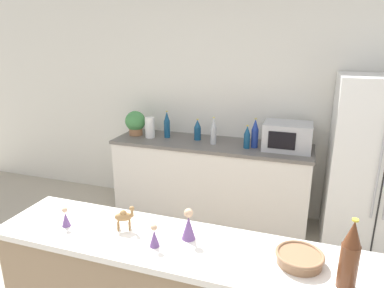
{
  "coord_description": "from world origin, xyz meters",
  "views": [
    {
      "loc": [
        0.66,
        -1.1,
        1.99
      ],
      "look_at": [
        -0.17,
        1.36,
        1.19
      ],
      "focal_mm": 32.0,
      "sensor_mm": 36.0,
      "label": 1
    }
  ],
  "objects_px": {
    "refrigerator": "(377,165)",
    "back_bottle_2": "(198,130)",
    "paper_towel_roll": "(150,127)",
    "back_bottle_4": "(167,125)",
    "microwave": "(287,136)",
    "wise_man_figurine_crimson": "(66,218)",
    "fruit_bowl": "(299,258)",
    "back_bottle_0": "(213,131)",
    "wise_man_figurine_purple": "(189,226)",
    "back_bottle_1": "(247,137)",
    "wise_man_figurine_blue": "(154,237)",
    "camel_figurine": "(124,216)",
    "potted_plant": "(135,122)",
    "back_bottle_3": "(255,134)",
    "wine_bottle": "(350,255)"
  },
  "relations": [
    {
      "from": "back_bottle_3",
      "to": "fruit_bowl",
      "type": "distance_m",
      "value": 2.1
    },
    {
      "from": "paper_towel_roll",
      "to": "wise_man_figurine_purple",
      "type": "bearing_deg",
      "value": -59.61
    },
    {
      "from": "wise_man_figurine_crimson",
      "to": "wise_man_figurine_purple",
      "type": "height_order",
      "value": "wise_man_figurine_purple"
    },
    {
      "from": "wise_man_figurine_blue",
      "to": "wise_man_figurine_crimson",
      "type": "distance_m",
      "value": 0.55
    },
    {
      "from": "microwave",
      "to": "wise_man_figurine_crimson",
      "type": "height_order",
      "value": "microwave"
    },
    {
      "from": "back_bottle_2",
      "to": "wise_man_figurine_blue",
      "type": "relative_size",
      "value": 1.98
    },
    {
      "from": "back_bottle_2",
      "to": "back_bottle_4",
      "type": "height_order",
      "value": "back_bottle_4"
    },
    {
      "from": "back_bottle_2",
      "to": "wise_man_figurine_purple",
      "type": "bearing_deg",
      "value": -73.45
    },
    {
      "from": "potted_plant",
      "to": "back_bottle_2",
      "type": "height_order",
      "value": "potted_plant"
    },
    {
      "from": "paper_towel_roll",
      "to": "fruit_bowl",
      "type": "relative_size",
      "value": 1.06
    },
    {
      "from": "potted_plant",
      "to": "fruit_bowl",
      "type": "height_order",
      "value": "potted_plant"
    },
    {
      "from": "back_bottle_4",
      "to": "camel_figurine",
      "type": "bearing_deg",
      "value": -73.42
    },
    {
      "from": "wise_man_figurine_purple",
      "to": "wine_bottle",
      "type": "bearing_deg",
      "value": -10.15
    },
    {
      "from": "back_bottle_0",
      "to": "camel_figurine",
      "type": "distance_m",
      "value": 2.0
    },
    {
      "from": "back_bottle_2",
      "to": "camel_figurine",
      "type": "height_order",
      "value": "back_bottle_2"
    },
    {
      "from": "back_bottle_3",
      "to": "wise_man_figurine_purple",
      "type": "relative_size",
      "value": 1.82
    },
    {
      "from": "potted_plant",
      "to": "wise_man_figurine_crimson",
      "type": "xyz_separation_m",
      "value": [
        0.69,
        -2.14,
        -0.01
      ]
    },
    {
      "from": "back_bottle_2",
      "to": "fruit_bowl",
      "type": "relative_size",
      "value": 1.08
    },
    {
      "from": "back_bottle_0",
      "to": "fruit_bowl",
      "type": "distance_m",
      "value": 2.23
    },
    {
      "from": "microwave",
      "to": "potted_plant",
      "type": "bearing_deg",
      "value": 179.9
    },
    {
      "from": "wise_man_figurine_blue",
      "to": "potted_plant",
      "type": "bearing_deg",
      "value": 119.78
    },
    {
      "from": "fruit_bowl",
      "to": "camel_figurine",
      "type": "relative_size",
      "value": 1.62
    },
    {
      "from": "paper_towel_roll",
      "to": "back_bottle_4",
      "type": "bearing_deg",
      "value": 19.06
    },
    {
      "from": "fruit_bowl",
      "to": "camel_figurine",
      "type": "bearing_deg",
      "value": 179.62
    },
    {
      "from": "microwave",
      "to": "wine_bottle",
      "type": "bearing_deg",
      "value": -80.08
    },
    {
      "from": "refrigerator",
      "to": "wise_man_figurine_crimson",
      "type": "bearing_deg",
      "value": -132.52
    },
    {
      "from": "wine_bottle",
      "to": "fruit_bowl",
      "type": "distance_m",
      "value": 0.25
    },
    {
      "from": "back_bottle_1",
      "to": "paper_towel_roll",
      "type": "bearing_deg",
      "value": 177.65
    },
    {
      "from": "refrigerator",
      "to": "fruit_bowl",
      "type": "xyz_separation_m",
      "value": [
        -0.65,
        -2.0,
        0.18
      ]
    },
    {
      "from": "paper_towel_roll",
      "to": "wise_man_figurine_crimson",
      "type": "xyz_separation_m",
      "value": [
        0.48,
        -2.09,
        0.02
      ]
    },
    {
      "from": "refrigerator",
      "to": "back_bottle_0",
      "type": "bearing_deg",
      "value": 179.75
    },
    {
      "from": "back_bottle_2",
      "to": "potted_plant",
      "type": "bearing_deg",
      "value": -177.49
    },
    {
      "from": "paper_towel_roll",
      "to": "back_bottle_1",
      "type": "distance_m",
      "value": 1.14
    },
    {
      "from": "refrigerator",
      "to": "microwave",
      "type": "distance_m",
      "value": 0.87
    },
    {
      "from": "refrigerator",
      "to": "back_bottle_2",
      "type": "bearing_deg",
      "value": 176.68
    },
    {
      "from": "fruit_bowl",
      "to": "wise_man_figurine_crimson",
      "type": "distance_m",
      "value": 1.25
    },
    {
      "from": "potted_plant",
      "to": "paper_towel_roll",
      "type": "relative_size",
      "value": 1.21
    },
    {
      "from": "back_bottle_0",
      "to": "camel_figurine",
      "type": "height_order",
      "value": "back_bottle_0"
    },
    {
      "from": "back_bottle_2",
      "to": "back_bottle_3",
      "type": "xyz_separation_m",
      "value": [
        0.66,
        -0.08,
        0.03
      ]
    },
    {
      "from": "back_bottle_4",
      "to": "wise_man_figurine_crimson",
      "type": "distance_m",
      "value": 2.18
    },
    {
      "from": "back_bottle_1",
      "to": "wise_man_figurine_crimson",
      "type": "xyz_separation_m",
      "value": [
        -0.65,
        -2.05,
        0.03
      ]
    },
    {
      "from": "microwave",
      "to": "back_bottle_0",
      "type": "height_order",
      "value": "back_bottle_0"
    },
    {
      "from": "back_bottle_0",
      "to": "back_bottle_1",
      "type": "bearing_deg",
      "value": -4.72
    },
    {
      "from": "microwave",
      "to": "back_bottle_1",
      "type": "distance_m",
      "value": 0.41
    },
    {
      "from": "back_bottle_0",
      "to": "wise_man_figurine_purple",
      "type": "height_order",
      "value": "back_bottle_0"
    },
    {
      "from": "paper_towel_roll",
      "to": "microwave",
      "type": "relative_size",
      "value": 0.5
    },
    {
      "from": "back_bottle_0",
      "to": "wise_man_figurine_crimson",
      "type": "bearing_deg",
      "value": -97.79
    },
    {
      "from": "back_bottle_0",
      "to": "fruit_bowl",
      "type": "xyz_separation_m",
      "value": [
        0.96,
        -2.01,
        -0.02
      ]
    },
    {
      "from": "potted_plant",
      "to": "wine_bottle",
      "type": "relative_size",
      "value": 0.9
    },
    {
      "from": "paper_towel_roll",
      "to": "wise_man_figurine_blue",
      "type": "bearing_deg",
      "value": -64.08
    }
  ]
}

